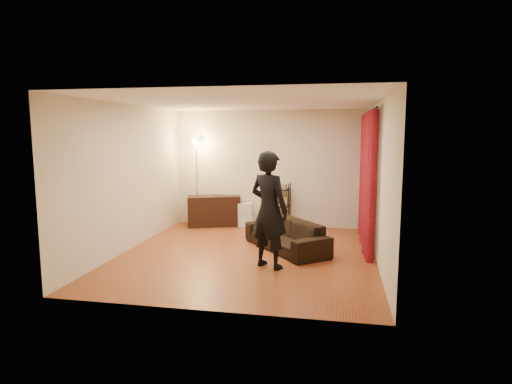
% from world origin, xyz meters
% --- Properties ---
extents(floor, '(5.00, 5.00, 0.00)m').
position_xyz_m(floor, '(0.00, 0.00, 0.00)').
color(floor, brown).
rests_on(floor, ground).
extents(ceiling, '(5.00, 5.00, 0.00)m').
position_xyz_m(ceiling, '(0.00, 0.00, 2.70)').
color(ceiling, white).
rests_on(ceiling, ground).
extents(wall_back, '(5.00, 0.00, 5.00)m').
position_xyz_m(wall_back, '(0.00, 2.50, 1.35)').
color(wall_back, beige).
rests_on(wall_back, ground).
extents(wall_front, '(5.00, 0.00, 5.00)m').
position_xyz_m(wall_front, '(0.00, -2.50, 1.35)').
color(wall_front, beige).
rests_on(wall_front, ground).
extents(wall_left, '(0.00, 5.00, 5.00)m').
position_xyz_m(wall_left, '(-2.25, 0.00, 1.35)').
color(wall_left, beige).
rests_on(wall_left, ground).
extents(wall_right, '(0.00, 5.00, 5.00)m').
position_xyz_m(wall_right, '(2.25, 0.00, 1.35)').
color(wall_right, beige).
rests_on(wall_right, ground).
extents(curtain_rod, '(0.04, 2.65, 0.04)m').
position_xyz_m(curtain_rod, '(2.15, 1.12, 2.58)').
color(curtain_rod, black).
rests_on(curtain_rod, wall_right).
extents(curtain, '(0.22, 2.65, 2.55)m').
position_xyz_m(curtain, '(2.13, 1.12, 1.28)').
color(curtain, maroon).
rests_on(curtain, ground).
extents(sofa, '(1.79, 1.96, 0.56)m').
position_xyz_m(sofa, '(0.64, 0.46, 0.28)').
color(sofa, black).
rests_on(sofa, ground).
extents(person, '(0.83, 0.73, 1.90)m').
position_xyz_m(person, '(0.49, -0.64, 0.95)').
color(person, black).
rests_on(person, ground).
extents(media_cabinet, '(1.30, 0.82, 0.71)m').
position_xyz_m(media_cabinet, '(-1.28, 2.23, 0.35)').
color(media_cabinet, black).
rests_on(media_cabinet, ground).
extents(storage_boxes, '(0.40, 0.36, 0.55)m').
position_xyz_m(storage_boxes, '(-0.56, 2.31, 0.28)').
color(storage_boxes, silver).
rests_on(storage_boxes, ground).
extents(wire_shelf, '(0.54, 0.44, 1.04)m').
position_xyz_m(wire_shelf, '(0.26, 2.28, 0.52)').
color(wire_shelf, black).
rests_on(wire_shelf, ground).
extents(floor_lamp, '(0.49, 0.49, 2.11)m').
position_xyz_m(floor_lamp, '(-1.66, 2.14, 1.06)').
color(floor_lamp, silver).
rests_on(floor_lamp, ground).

